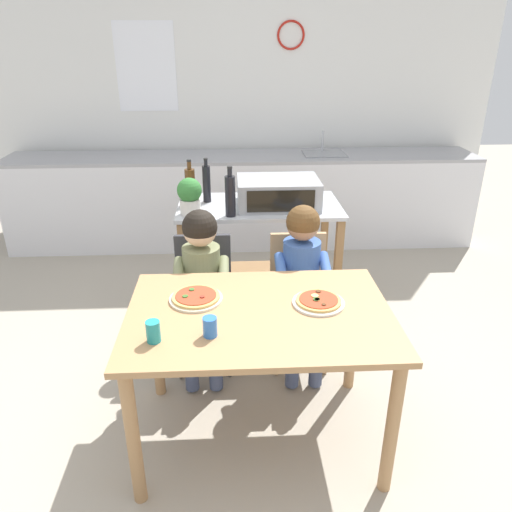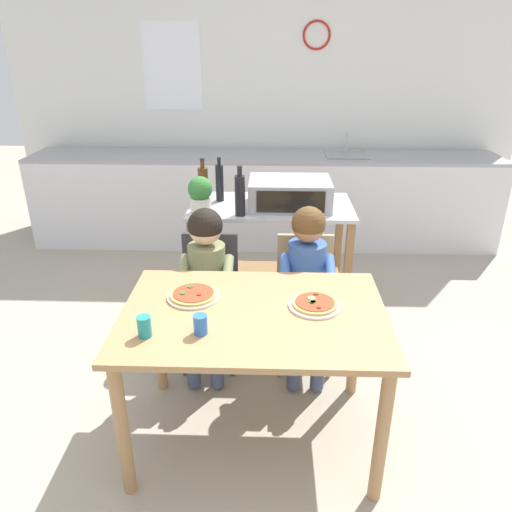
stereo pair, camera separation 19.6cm
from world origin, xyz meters
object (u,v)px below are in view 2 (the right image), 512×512
(bottle_dark_olive_oil, at_px, (240,195))
(child_in_olive_shirt, at_px, (206,271))
(bottle_brown_beer, at_px, (203,184))
(child_in_blue_striped_shirt, at_px, (307,272))
(dining_table, at_px, (254,331))
(drinking_cup_teal, at_px, (144,326))
(dining_chair_left, at_px, (210,290))
(drinking_cup_blue, at_px, (200,324))
(potted_herb_plant, at_px, (200,194))
(dining_chair_right, at_px, (305,292))
(pizza_plate_cream, at_px, (193,295))
(toaster_oven, at_px, (290,193))
(kitchen_island_cart, at_px, (270,243))
(bottle_clear_vinegar, at_px, (220,182))
(pizza_plate_white, at_px, (315,304))

(bottle_dark_olive_oil, bearing_deg, child_in_olive_shirt, -112.41)
(bottle_brown_beer, distance_m, child_in_blue_striped_shirt, 1.03)
(bottle_dark_olive_oil, height_order, dining_table, bottle_dark_olive_oil)
(dining_table, height_order, drinking_cup_teal, drinking_cup_teal)
(dining_chair_left, height_order, drinking_cup_blue, drinking_cup_blue)
(potted_herb_plant, xyz_separation_m, dining_chair_right, (0.67, -0.35, -0.51))
(pizza_plate_cream, bearing_deg, dining_table, -23.13)
(child_in_blue_striped_shirt, bearing_deg, toaster_oven, 98.18)
(potted_herb_plant, bearing_deg, toaster_oven, 14.41)
(dining_chair_left, xyz_separation_m, pizza_plate_cream, (-0.00, -0.57, 0.28))
(kitchen_island_cart, distance_m, dining_chair_right, 0.58)
(dining_chair_left, bearing_deg, kitchen_island_cart, 54.80)
(bottle_brown_beer, distance_m, bottle_clear_vinegar, 0.11)
(potted_herb_plant, height_order, dining_chair_left, potted_herb_plant)
(bottle_brown_beer, relative_size, child_in_olive_shirt, 0.30)
(toaster_oven, relative_size, potted_herb_plant, 2.25)
(bottle_dark_olive_oil, xyz_separation_m, pizza_plate_white, (0.41, -0.95, -0.24))
(dining_chair_right, xyz_separation_m, child_in_olive_shirt, (-0.59, -0.12, 0.19))
(kitchen_island_cart, height_order, pizza_plate_white, kitchen_island_cart)
(bottle_brown_beer, height_order, pizza_plate_white, bottle_brown_beer)
(bottle_dark_olive_oil, relative_size, pizza_plate_cream, 1.24)
(bottle_clear_vinegar, height_order, drinking_cup_blue, bottle_clear_vinegar)
(toaster_oven, bearing_deg, pizza_plate_white, -85.52)
(child_in_blue_striped_shirt, relative_size, drinking_cup_blue, 11.65)
(child_in_blue_striped_shirt, distance_m, drinking_cup_blue, 0.92)
(bottle_dark_olive_oil, bearing_deg, bottle_brown_beer, 134.79)
(kitchen_island_cart, height_order, pizza_plate_cream, kitchen_island_cart)
(potted_herb_plant, xyz_separation_m, dining_chair_left, (0.08, -0.35, -0.51))
(toaster_oven, relative_size, dining_table, 0.44)
(potted_herb_plant, bearing_deg, drinking_cup_teal, -93.35)
(bottle_dark_olive_oil, distance_m, pizza_plate_white, 1.06)
(pizza_plate_cream, distance_m, pizza_plate_white, 0.59)
(dining_chair_left, bearing_deg, pizza_plate_white, -47.41)
(drinking_cup_teal, bearing_deg, kitchen_island_cart, 69.85)
(pizza_plate_cream, bearing_deg, bottle_clear_vinegar, 89.23)
(child_in_blue_striped_shirt, bearing_deg, drinking_cup_blue, -123.69)
(kitchen_island_cart, bearing_deg, drinking_cup_blue, -101.76)
(kitchen_island_cart, relative_size, dining_table, 0.90)
(bottle_brown_beer, xyz_separation_m, dining_chair_left, (0.09, -0.58, -0.51))
(dining_chair_left, bearing_deg, dining_table, -66.65)
(dining_table, bearing_deg, pizza_plate_white, 11.56)
(toaster_oven, height_order, drinking_cup_teal, toaster_oven)
(drinking_cup_blue, bearing_deg, toaster_oven, 73.14)
(kitchen_island_cart, relative_size, pizza_plate_white, 4.44)
(bottle_dark_olive_oil, height_order, potted_herb_plant, bottle_dark_olive_oil)
(kitchen_island_cart, bearing_deg, bottle_brown_beer, 173.66)
(toaster_oven, relative_size, drinking_cup_blue, 6.15)
(drinking_cup_blue, bearing_deg, dining_chair_left, 95.11)
(dining_table, bearing_deg, drinking_cup_blue, -140.09)
(kitchen_island_cart, distance_m, bottle_dark_olive_oil, 0.51)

